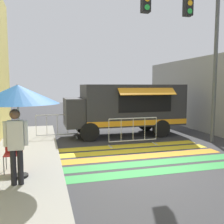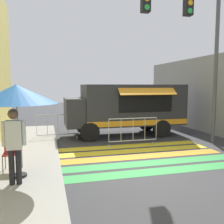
{
  "view_description": "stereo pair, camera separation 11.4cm",
  "coord_description": "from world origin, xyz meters",
  "px_view_note": "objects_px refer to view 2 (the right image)",
  "views": [
    {
      "loc": [
        -2.92,
        -6.52,
        2.4
      ],
      "look_at": [
        -0.29,
        3.09,
        1.35
      ],
      "focal_mm": 40.0,
      "sensor_mm": 36.0,
      "label": 1
    },
    {
      "loc": [
        -2.81,
        -6.55,
        2.4
      ],
      "look_at": [
        -0.29,
        3.09,
        1.35
      ],
      "focal_mm": 40.0,
      "sensor_mm": 36.0,
      "label": 2
    }
  ],
  "objects_px": {
    "barricade_side": "(58,127)",
    "vendor_person": "(14,142)",
    "patio_umbrella": "(16,95)",
    "traffic_signal_pole": "(190,28)",
    "barricade_front": "(133,132)",
    "food_truck": "(124,106)",
    "folding_chair": "(13,150)"
  },
  "relations": [
    {
      "from": "traffic_signal_pole",
      "to": "barricade_side",
      "type": "relative_size",
      "value": 3.49
    },
    {
      "from": "barricade_front",
      "to": "barricade_side",
      "type": "distance_m",
      "value": 3.54
    },
    {
      "from": "barricade_side",
      "to": "barricade_front",
      "type": "bearing_deg",
      "value": -35.47
    },
    {
      "from": "patio_umbrella",
      "to": "barricade_front",
      "type": "relative_size",
      "value": 1.12
    },
    {
      "from": "traffic_signal_pole",
      "to": "vendor_person",
      "type": "relative_size",
      "value": 3.71
    },
    {
      "from": "food_truck",
      "to": "patio_umbrella",
      "type": "bearing_deg",
      "value": -130.67
    },
    {
      "from": "barricade_front",
      "to": "vendor_person",
      "type": "bearing_deg",
      "value": -139.96
    },
    {
      "from": "folding_chair",
      "to": "vendor_person",
      "type": "relative_size",
      "value": 0.52
    },
    {
      "from": "barricade_front",
      "to": "barricade_side",
      "type": "xyz_separation_m",
      "value": [
        -2.88,
        2.05,
        -0.01
      ]
    },
    {
      "from": "patio_umbrella",
      "to": "barricade_front",
      "type": "bearing_deg",
      "value": 35.85
    },
    {
      "from": "traffic_signal_pole",
      "to": "patio_umbrella",
      "type": "bearing_deg",
      "value": -157.84
    },
    {
      "from": "folding_chair",
      "to": "barricade_front",
      "type": "relative_size",
      "value": 0.45
    },
    {
      "from": "patio_umbrella",
      "to": "folding_chair",
      "type": "bearing_deg",
      "value": 110.01
    },
    {
      "from": "traffic_signal_pole",
      "to": "vendor_person",
      "type": "distance_m",
      "value": 7.77
    },
    {
      "from": "patio_umbrella",
      "to": "vendor_person",
      "type": "height_order",
      "value": "patio_umbrella"
    },
    {
      "from": "vendor_person",
      "to": "barricade_front",
      "type": "bearing_deg",
      "value": 31.47
    },
    {
      "from": "food_truck",
      "to": "traffic_signal_pole",
      "type": "bearing_deg",
      "value": -52.27
    },
    {
      "from": "traffic_signal_pole",
      "to": "barricade_front",
      "type": "height_order",
      "value": "traffic_signal_pole"
    },
    {
      "from": "barricade_front",
      "to": "barricade_side",
      "type": "height_order",
      "value": "same"
    },
    {
      "from": "vendor_person",
      "to": "barricade_front",
      "type": "xyz_separation_m",
      "value": [
        4.07,
        3.42,
        -0.58
      ]
    },
    {
      "from": "traffic_signal_pole",
      "to": "vendor_person",
      "type": "xyz_separation_m",
      "value": [
        -6.24,
        -3.03,
        -3.5
      ]
    },
    {
      "from": "patio_umbrella",
      "to": "traffic_signal_pole",
      "type": "bearing_deg",
      "value": 22.16
    },
    {
      "from": "folding_chair",
      "to": "barricade_side",
      "type": "relative_size",
      "value": 0.49
    },
    {
      "from": "patio_umbrella",
      "to": "barricade_front",
      "type": "distance_m",
      "value": 5.24
    },
    {
      "from": "food_truck",
      "to": "vendor_person",
      "type": "distance_m",
      "value": 7.01
    },
    {
      "from": "vendor_person",
      "to": "barricade_front",
      "type": "distance_m",
      "value": 5.34
    },
    {
      "from": "food_truck",
      "to": "vendor_person",
      "type": "xyz_separation_m",
      "value": [
        -4.33,
        -5.5,
        -0.28
      ]
    },
    {
      "from": "patio_umbrella",
      "to": "folding_chair",
      "type": "distance_m",
      "value": 1.62
    },
    {
      "from": "traffic_signal_pole",
      "to": "vendor_person",
      "type": "height_order",
      "value": "traffic_signal_pole"
    },
    {
      "from": "vendor_person",
      "to": "barricade_side",
      "type": "height_order",
      "value": "vendor_person"
    },
    {
      "from": "traffic_signal_pole",
      "to": "patio_umbrella",
      "type": "distance_m",
      "value": 7.14
    },
    {
      "from": "barricade_side",
      "to": "vendor_person",
      "type": "bearing_deg",
      "value": -102.21
    }
  ]
}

